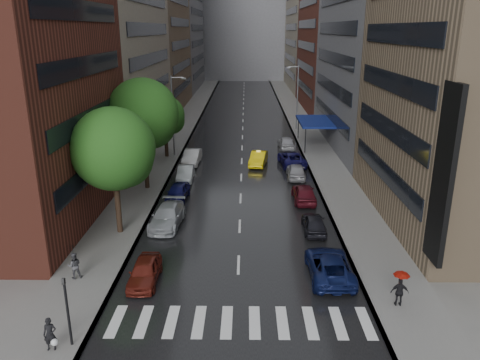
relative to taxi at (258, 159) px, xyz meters
The scene contains 21 objects.
ground 26.50m from the taxi, 93.91° to the right, with size 220.00×220.00×0.00m, color gray.
road 23.65m from the taxi, 94.38° to the left, with size 14.00×140.00×0.01m, color black.
sidewalk_left 25.94m from the taxi, 114.63° to the left, with size 4.00×140.00×0.15m, color gray.
sidewalk_right 24.65m from the taxi, 73.02° to the left, with size 4.00×140.00×0.15m, color gray.
crosswalk 28.48m from the taxi, 93.23° to the right, with size 13.15×2.80×0.01m.
buildings_left 39.52m from the taxi, 117.44° to the left, with size 8.00×108.00×38.00m.
buildings_right 35.98m from the taxi, 66.45° to the left, with size 8.05×109.10×36.00m.
building_far 92.85m from the taxi, 91.13° to the left, with size 40.00×14.00×32.00m, color slate.
tree_near 21.35m from the taxi, 120.30° to the right, with size 5.74×5.74×9.15m.
tree_mid 14.51m from the taxi, 142.39° to the right, with size 6.33×6.33×10.09m.
tree_far 11.60m from the taxi, 163.43° to the left, with size 4.43×4.43×7.06m.
taxi is the anchor object (origin of this frame).
parked_cars_left 13.48m from the taxi, 122.31° to the right, with size 2.46×29.40×1.55m.
parked_cars_right 9.12m from the taxi, 66.79° to the right, with size 3.01×36.08×1.55m.
ped_bag_walker 32.45m from the taxi, 108.27° to the right, with size 0.68×0.49×1.61m.
ped_black_umbrella 26.90m from the taxi, 114.93° to the right, with size 0.96×0.98×2.09m.
ped_red_umbrella 27.87m from the taxi, 76.06° to the right, with size 0.95×0.82×2.01m.
traffic_light 31.90m from the taxi, 107.17° to the right, with size 0.18×0.15×3.45m.
street_lamp_left 10.99m from the taxi, 159.45° to the left, with size 1.74×0.22×9.00m.
street_lamp_right 19.93m from the taxi, 72.33° to the left, with size 1.74×0.22×9.00m.
awning 11.43m from the taxi, 50.05° to the left, with size 4.00×8.00×3.12m.
Camera 1 is at (0.41, -22.15, 14.08)m, focal length 35.00 mm.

